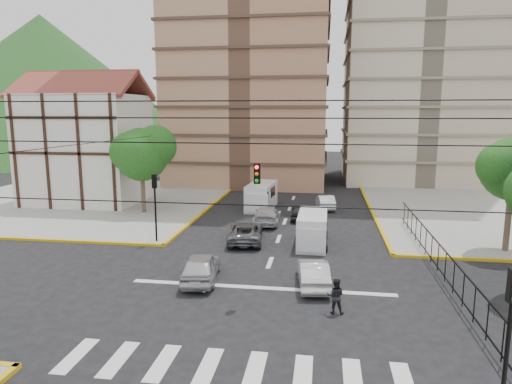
% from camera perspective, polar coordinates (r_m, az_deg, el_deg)
% --- Properties ---
extents(ground, '(160.00, 160.00, 0.00)m').
position_cam_1_polar(ground, '(21.69, 0.15, -13.05)').
color(ground, black).
rests_on(ground, ground).
extents(sidewalk_nw, '(26.00, 26.00, 0.15)m').
position_cam_1_polar(sidewalk_nw, '(46.63, -21.09, -1.06)').
color(sidewalk_nw, gray).
rests_on(sidewalk_nw, ground).
extents(crosswalk_stripes, '(12.00, 2.40, 0.01)m').
position_cam_1_polar(crosswalk_stripes, '(16.41, -3.11, -21.16)').
color(crosswalk_stripes, silver).
rests_on(crosswalk_stripes, ground).
extents(stop_line, '(13.00, 0.40, 0.01)m').
position_cam_1_polar(stop_line, '(22.78, 0.59, -11.87)').
color(stop_line, silver).
rests_on(stop_line, ground).
extents(tudor_building, '(10.80, 8.05, 12.23)m').
position_cam_1_polar(tudor_building, '(45.49, -20.40, 5.30)').
color(tudor_building, silver).
rests_on(tudor_building, ground).
extents(distant_hill, '(70.00, 70.00, 28.00)m').
position_cam_1_polar(distant_hill, '(106.94, -24.90, 12.07)').
color(distant_hill, '#21501A').
rests_on(distant_hill, ground).
extents(park_fence, '(0.10, 22.50, 1.66)m').
position_cam_1_polar(park_fence, '(26.41, 21.67, -9.49)').
color(park_fence, black).
rests_on(park_fence, ground).
extents(tree_tudor, '(5.39, 4.40, 7.43)m').
position_cam_1_polar(tree_tudor, '(38.83, -13.99, 4.88)').
color(tree_tudor, '#473828').
rests_on(tree_tudor, ground).
extents(traffic_light_se, '(0.28, 0.22, 4.40)m').
position_cam_1_polar(traffic_light_se, '(13.99, 29.17, -13.96)').
color(traffic_light_se, black).
rests_on(traffic_light_se, ground).
extents(traffic_light_nw, '(0.28, 0.22, 4.40)m').
position_cam_1_polar(traffic_light_nw, '(30.03, -12.52, -0.55)').
color(traffic_light_nw, black).
rests_on(traffic_light_nw, ground).
extents(traffic_light_hanging, '(18.00, 9.12, 0.92)m').
position_cam_1_polar(traffic_light_hanging, '(18.13, -0.78, 1.78)').
color(traffic_light_hanging, black).
rests_on(traffic_light_hanging, ground).
extents(van_right_lane, '(1.96, 4.61, 2.07)m').
position_cam_1_polar(van_right_lane, '(29.45, 7.05, -4.79)').
color(van_right_lane, silver).
rests_on(van_right_lane, ground).
extents(van_left_lane, '(2.35, 5.19, 2.28)m').
position_cam_1_polar(van_left_lane, '(40.01, 0.64, -0.62)').
color(van_left_lane, silver).
rests_on(van_left_lane, ground).
extents(car_silver_front_left, '(2.22, 4.42, 1.45)m').
position_cam_1_polar(car_silver_front_left, '(23.64, -6.90, -9.26)').
color(car_silver_front_left, silver).
rests_on(car_silver_front_left, ground).
extents(car_white_front_right, '(1.80, 4.09, 1.31)m').
position_cam_1_polar(car_white_front_right, '(22.98, 7.17, -10.02)').
color(car_white_front_right, silver).
rests_on(car_white_front_right, ground).
extents(car_grey_mid_left, '(2.70, 4.92, 1.30)m').
position_cam_1_polar(car_grey_mid_left, '(30.21, -1.33, -5.03)').
color(car_grey_mid_left, slate).
rests_on(car_grey_mid_left, ground).
extents(car_silver_rear_left, '(2.08, 4.73, 1.35)m').
position_cam_1_polar(car_silver_rear_left, '(35.07, 1.40, -2.87)').
color(car_silver_rear_left, silver).
rests_on(car_silver_rear_left, ground).
extents(car_darkgrey_mid_right, '(1.55, 3.69, 1.25)m').
position_cam_1_polar(car_darkgrey_mid_right, '(36.62, 5.58, -2.45)').
color(car_darkgrey_mid_right, '#29292C').
rests_on(car_darkgrey_mid_right, ground).
extents(car_white_rear_right, '(1.82, 3.97, 1.26)m').
position_cam_1_polar(car_white_rear_right, '(40.73, 8.67, -1.23)').
color(car_white_rear_right, white).
rests_on(car_white_rear_right, ground).
extents(pedestrian_crosswalk, '(0.79, 0.63, 1.55)m').
position_cam_1_polar(pedestrian_crosswalk, '(20.14, 9.91, -12.68)').
color(pedestrian_crosswalk, black).
rests_on(pedestrian_crosswalk, ground).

